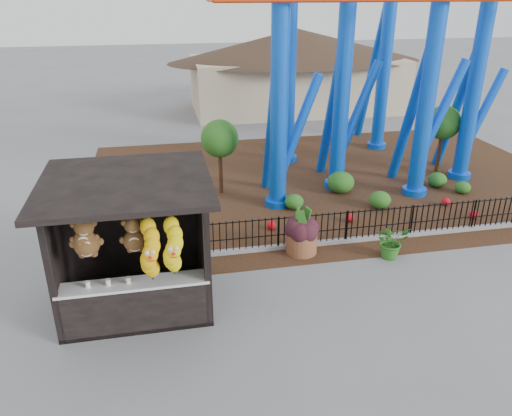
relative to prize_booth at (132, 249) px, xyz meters
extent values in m
plane|color=slate|center=(3.00, -0.90, -1.54)|extent=(120.00, 120.00, 0.00)
cube|color=#331E11|center=(7.00, 7.10, -1.53)|extent=(18.00, 12.00, 0.02)
cube|color=gray|center=(7.00, 2.10, -1.48)|extent=(18.00, 0.18, 0.12)
cube|color=black|center=(0.00, 0.30, -1.49)|extent=(3.20, 2.60, 0.10)
cube|color=black|center=(0.00, 1.54, -0.04)|extent=(3.20, 0.12, 3.00)
cube|color=black|center=(-1.54, 0.30, -0.04)|extent=(0.12, 2.60, 3.00)
cube|color=black|center=(1.54, 0.30, -0.04)|extent=(0.12, 2.60, 3.00)
cube|color=black|center=(0.00, 0.05, 1.52)|extent=(3.50, 3.40, 0.12)
cube|color=black|center=(-1.53, -0.93, -0.04)|extent=(0.14, 0.14, 3.00)
cube|color=black|center=(1.53, -0.93, -0.04)|extent=(0.14, 0.14, 3.00)
cube|color=black|center=(0.00, -0.75, -0.99)|extent=(3.00, 0.50, 1.10)
cube|color=silver|center=(0.00, -0.75, -0.42)|extent=(3.10, 0.55, 0.06)
cylinder|color=black|center=(0.00, -1.15, 1.31)|extent=(2.90, 0.04, 0.04)
cylinder|color=blue|center=(4.50, 5.10, 1.96)|extent=(0.56, 0.56, 7.00)
cylinder|color=blue|center=(4.50, 5.10, -1.42)|extent=(0.84, 0.84, 0.24)
cylinder|color=blue|center=(7.00, 6.30, 2.11)|extent=(0.56, 0.56, 7.30)
cylinder|color=blue|center=(7.00, 6.30, -1.42)|extent=(0.84, 0.84, 0.24)
cylinder|color=blue|center=(9.50, 5.10, 2.21)|extent=(0.56, 0.56, 7.50)
cylinder|color=blue|center=(9.50, 5.10, -1.42)|extent=(0.84, 0.84, 0.24)
cylinder|color=blue|center=(12.00, 6.30, 1.76)|extent=(0.56, 0.56, 6.60)
cylinder|color=blue|center=(12.00, 6.30, -1.42)|extent=(0.84, 0.84, 0.24)
cylinder|color=blue|center=(6.00, 9.60, 3.21)|extent=(0.56, 0.56, 9.50)
cylinder|color=blue|center=(6.00, 9.60, -1.42)|extent=(0.84, 0.84, 0.24)
cylinder|color=blue|center=(10.50, 10.60, 3.71)|extent=(0.56, 0.56, 10.50)
cylinder|color=blue|center=(10.50, 10.60, -1.42)|extent=(0.84, 0.84, 0.24)
cylinder|color=blue|center=(4.50, 6.00, 1.09)|extent=(0.36, 2.21, 5.85)
cylinder|color=blue|center=(5.20, 5.40, 0.91)|extent=(1.62, 0.32, 3.73)
cylinder|color=blue|center=(7.00, 7.20, 1.20)|extent=(0.36, 2.29, 6.10)
cylinder|color=blue|center=(7.70, 6.60, 1.02)|extent=(1.67, 0.32, 3.88)
cylinder|color=blue|center=(9.50, 6.00, 1.28)|extent=(0.36, 2.34, 6.26)
cylinder|color=blue|center=(10.20, 5.40, 1.09)|extent=(1.71, 0.32, 3.99)
cylinder|color=blue|center=(12.00, 7.20, 0.94)|extent=(0.36, 2.10, 5.53)
cylinder|color=blue|center=(12.70, 6.60, 0.77)|extent=(1.54, 0.32, 3.52)
cylinder|color=brown|center=(4.38, 1.80, -1.24)|extent=(0.91, 0.91, 0.60)
ellipsoid|color=black|center=(4.38, 1.80, -0.61)|extent=(0.70, 0.70, 0.64)
imported|color=#1F4C16|center=(6.69, 1.07, -1.06)|extent=(0.90, 0.79, 0.96)
ellipsoid|color=#255A1A|center=(4.97, 4.69, -1.27)|extent=(0.63, 0.63, 0.50)
ellipsoid|color=#255A1A|center=(7.77, 4.19, -1.23)|extent=(0.72, 0.72, 0.58)
ellipsoid|color=#255A1A|center=(10.66, 5.59, -1.25)|extent=(0.67, 0.67, 0.54)
ellipsoid|color=#255A1A|center=(6.98, 5.77, -1.14)|extent=(0.95, 0.95, 0.76)
ellipsoid|color=#255A1A|center=(11.21, 4.82, -1.30)|extent=(0.54, 0.54, 0.43)
sphere|color=red|center=(3.88, 3.33, -1.38)|extent=(0.28, 0.28, 0.28)
sphere|color=red|center=(6.41, 3.38, -1.38)|extent=(0.28, 0.28, 0.28)
sphere|color=red|center=(10.03, 3.92, -1.38)|extent=(0.28, 0.28, 0.28)
sphere|color=red|center=(10.34, 2.82, -1.38)|extent=(0.28, 0.28, 0.28)
cube|color=#BFAD8C|center=(9.00, 19.10, -0.04)|extent=(12.00, 6.00, 3.00)
cone|color=#332319|center=(9.00, 19.10, 2.36)|extent=(15.00, 15.00, 1.80)
camera|label=1|loc=(0.75, -9.87, 5.19)|focal=35.00mm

